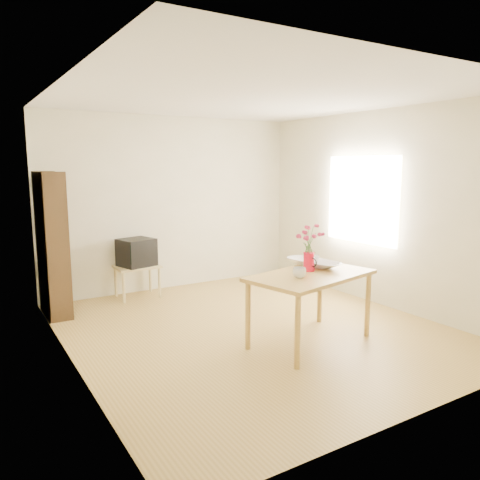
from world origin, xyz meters
TOP-DOWN VIEW (x-y plane):
  - room at (0.03, 0.00)m, footprint 4.50×4.50m
  - table at (0.28, -0.66)m, footprint 1.48×1.04m
  - tv_stand at (-0.70, 1.97)m, footprint 0.60×0.45m
  - bookshelf at (-1.85, 1.75)m, footprint 0.28×0.70m
  - pitcher at (0.35, -0.54)m, footprint 0.13×0.21m
  - flowers at (0.35, -0.54)m, footprint 0.23×0.23m
  - mug at (0.06, -0.75)m, footprint 0.18×0.18m
  - bowl at (0.54, -0.39)m, footprint 0.52×0.52m
  - teacup_a at (0.50, -0.39)m, footprint 0.10×0.10m
  - teacup_b at (0.59, -0.37)m, footprint 0.11×0.11m
  - television at (-0.70, 1.98)m, footprint 0.54×0.51m

SIDE VIEW (x-z plane):
  - tv_stand at x=-0.70m, z-range 0.16..0.62m
  - television at x=-0.70m, z-range 0.46..0.85m
  - table at x=0.28m, z-range 0.29..1.04m
  - mug at x=0.06m, z-range 0.75..0.86m
  - bookshelf at x=-1.85m, z-range -0.06..1.74m
  - pitcher at x=0.35m, z-range 0.74..0.94m
  - teacup_a at x=0.50m, z-range 0.88..0.95m
  - teacup_b at x=0.59m, z-range 0.88..0.95m
  - bowl at x=0.54m, z-range 0.75..1.17m
  - flowers at x=0.35m, z-range 0.94..1.27m
  - room at x=0.03m, z-range -0.95..3.55m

